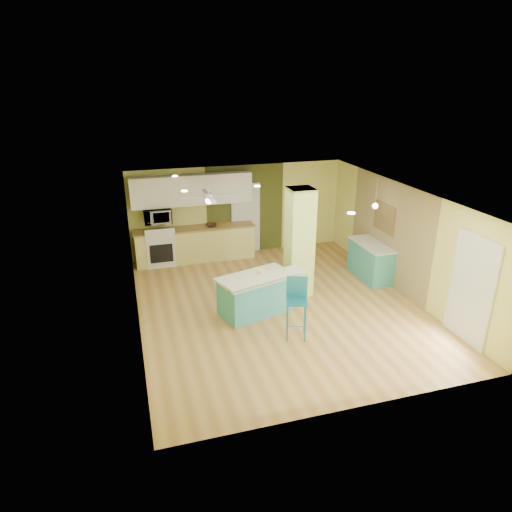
# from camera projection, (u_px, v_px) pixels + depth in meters

# --- Properties ---
(floor) EXTENTS (6.00, 7.00, 0.01)m
(floor) POSITION_uv_depth(u_px,v_px,m) (278.00, 306.00, 10.12)
(floor) COLOR #A27438
(floor) RESTS_ON ground
(ceiling) EXTENTS (6.00, 7.00, 0.01)m
(ceiling) POSITION_uv_depth(u_px,v_px,m) (281.00, 195.00, 9.19)
(ceiling) COLOR white
(ceiling) RESTS_ON wall_back
(wall_back) EXTENTS (6.00, 0.01, 2.50)m
(wall_back) POSITION_uv_depth(u_px,v_px,m) (238.00, 210.00, 12.78)
(wall_back) COLOR #E1E078
(wall_back) RESTS_ON floor
(wall_front) EXTENTS (6.00, 0.01, 2.50)m
(wall_front) POSITION_uv_depth(u_px,v_px,m) (360.00, 338.00, 6.53)
(wall_front) COLOR #E1E078
(wall_front) RESTS_ON floor
(wall_left) EXTENTS (0.01, 7.00, 2.50)m
(wall_left) POSITION_uv_depth(u_px,v_px,m) (134.00, 269.00, 8.86)
(wall_left) COLOR #E1E078
(wall_left) RESTS_ON floor
(wall_right) EXTENTS (0.01, 7.00, 2.50)m
(wall_right) POSITION_uv_depth(u_px,v_px,m) (403.00, 240.00, 10.45)
(wall_right) COLOR #E1E078
(wall_right) RESTS_ON floor
(wood_panel) EXTENTS (0.02, 3.40, 2.50)m
(wood_panel) POSITION_uv_depth(u_px,v_px,m) (388.00, 232.00, 10.98)
(wood_panel) COLOR olive
(wood_panel) RESTS_ON floor
(olive_accent) EXTENTS (2.20, 0.02, 2.50)m
(olive_accent) POSITION_uv_depth(u_px,v_px,m) (245.00, 209.00, 12.82)
(olive_accent) COLOR #44491D
(olive_accent) RESTS_ON floor
(interior_door) EXTENTS (0.82, 0.05, 2.00)m
(interior_door) POSITION_uv_depth(u_px,v_px,m) (246.00, 218.00, 12.89)
(interior_door) COLOR silver
(interior_door) RESTS_ON floor
(french_door) EXTENTS (0.04, 1.08, 2.10)m
(french_door) POSITION_uv_depth(u_px,v_px,m) (471.00, 290.00, 8.46)
(french_door) COLOR white
(french_door) RESTS_ON floor
(column) EXTENTS (0.55, 0.55, 2.50)m
(column) POSITION_uv_depth(u_px,v_px,m) (299.00, 243.00, 10.27)
(column) COLOR #C7E46A
(column) RESTS_ON floor
(kitchen_run) EXTENTS (3.25, 0.63, 0.94)m
(kitchen_run) POSITION_uv_depth(u_px,v_px,m) (195.00, 244.00, 12.45)
(kitchen_run) COLOR #D9D171
(kitchen_run) RESTS_ON floor
(stove) EXTENTS (0.76, 0.66, 1.08)m
(stove) POSITION_uv_depth(u_px,v_px,m) (160.00, 248.00, 12.20)
(stove) COLOR silver
(stove) RESTS_ON floor
(upper_cabinets) EXTENTS (3.20, 0.34, 0.80)m
(upper_cabinets) POSITION_uv_depth(u_px,v_px,m) (192.00, 190.00, 12.02)
(upper_cabinets) COLOR white
(upper_cabinets) RESTS_ON wall_back
(microwave) EXTENTS (0.70, 0.48, 0.39)m
(microwave) POSITION_uv_depth(u_px,v_px,m) (158.00, 216.00, 11.88)
(microwave) COLOR white
(microwave) RESTS_ON wall_back
(ceiling_fan) EXTENTS (1.41, 1.41, 0.61)m
(ceiling_fan) POSITION_uv_depth(u_px,v_px,m) (209.00, 196.00, 10.84)
(ceiling_fan) COLOR silver
(ceiling_fan) RESTS_ON ceiling
(pendant_lamp) EXTENTS (0.14, 0.14, 0.69)m
(pendant_lamp) POSITION_uv_depth(u_px,v_px,m) (375.00, 206.00, 10.79)
(pendant_lamp) COLOR white
(pendant_lamp) RESTS_ON ceiling
(wall_decor) EXTENTS (0.03, 0.90, 0.70)m
(wall_decor) POSITION_uv_depth(u_px,v_px,m) (384.00, 218.00, 11.04)
(wall_decor) COLOR brown
(wall_decor) RESTS_ON wood_panel
(peninsula) EXTENTS (1.90, 1.41, 0.96)m
(peninsula) POSITION_uv_depth(u_px,v_px,m) (256.00, 294.00, 9.67)
(peninsula) COLOR teal
(peninsula) RESTS_ON floor
(bar_stool) EXTENTS (0.51, 0.51, 1.22)m
(bar_stool) POSITION_uv_depth(u_px,v_px,m) (297.00, 298.00, 8.68)
(bar_stool) COLOR teal
(bar_stool) RESTS_ON floor
(side_counter) EXTENTS (0.59, 1.40, 0.90)m
(side_counter) POSITION_uv_depth(u_px,v_px,m) (370.00, 261.00, 11.38)
(side_counter) COLOR teal
(side_counter) RESTS_ON floor
(fruit_bowl) EXTENTS (0.31, 0.31, 0.07)m
(fruit_bowl) POSITION_uv_depth(u_px,v_px,m) (211.00, 225.00, 12.38)
(fruit_bowl) COLOR #3C2518
(fruit_bowl) RESTS_ON kitchen_run
(canister) EXTENTS (0.15, 0.15, 0.19)m
(canister) POSITION_uv_depth(u_px,v_px,m) (261.00, 274.00, 9.42)
(canister) COLOR gold
(canister) RESTS_ON peninsula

